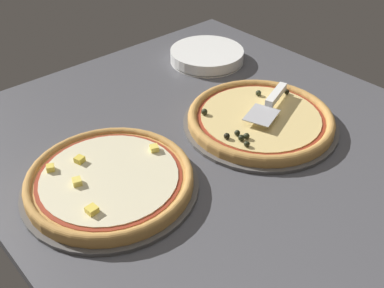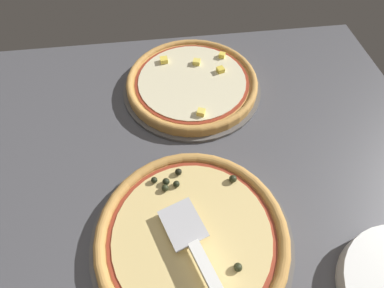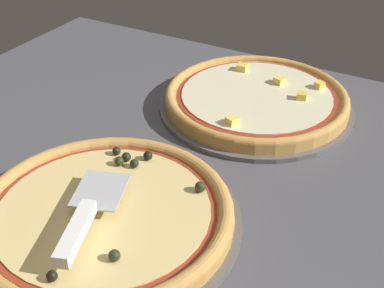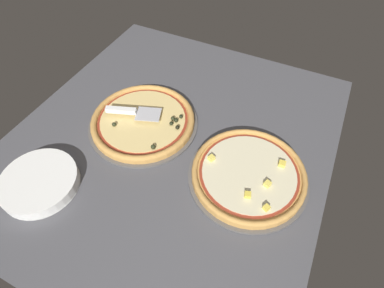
{
  "view_description": "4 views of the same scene",
  "coord_description": "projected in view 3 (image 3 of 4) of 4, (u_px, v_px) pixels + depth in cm",
  "views": [
    {
      "loc": [
        -66.81,
        69.73,
        70.6
      ],
      "look_at": [
        1.13,
        9.49,
        3.0
      ],
      "focal_mm": 42.0,
      "sensor_mm": 36.0,
      "label": 1
    },
    {
      "loc": [
        -4.5,
        -33.75,
        63.88
      ],
      "look_at": [
        1.13,
        9.49,
        3.0
      ],
      "focal_mm": 28.0,
      "sensor_mm": 36.0,
      "label": 2
    },
    {
      "loc": [
        40.59,
        -61.5,
        56.34
      ],
      "look_at": [
        1.13,
        9.49,
        3.0
      ],
      "focal_mm": 50.0,
      "sensor_mm": 36.0,
      "label": 3
    },
    {
      "loc": [
        62.68,
        39.11,
        87.23
      ],
      "look_at": [
        1.13,
        9.49,
        3.0
      ],
      "focal_mm": 28.0,
      "sensor_mm": 36.0,
      "label": 4
    }
  ],
  "objects": [
    {
      "name": "pizza_back",
      "position": [
        256.0,
        98.0,
        1.13
      ],
      "size": [
        38.66,
        38.66,
        3.93
      ],
      "color": "#C68E47",
      "rests_on": "pizza_pan_back"
    },
    {
      "name": "pizza_pan_front",
      "position": [
        105.0,
        222.0,
        0.83
      ],
      "size": [
        42.92,
        42.92,
        1.0
      ],
      "primitive_type": "cylinder",
      "color": "#565451",
      "rests_on": "ground_plane"
    },
    {
      "name": "serving_spatula",
      "position": [
        83.0,
        221.0,
        0.76
      ],
      "size": [
        11.69,
        21.67,
        2.0
      ],
      "color": "#B7B7BC",
      "rests_on": "pizza_front"
    },
    {
      "name": "ground_plane",
      "position": [
        160.0,
        191.0,
        0.93
      ],
      "size": [
        129.37,
        116.21,
        3.6
      ],
      "primitive_type": "cube",
      "color": "#4C4C51"
    },
    {
      "name": "pizza_pan_back",
      "position": [
        256.0,
        107.0,
        1.14
      ],
      "size": [
        41.13,
        41.13,
        1.0
      ],
      "primitive_type": "cylinder",
      "color": "#565451",
      "rests_on": "ground_plane"
    },
    {
      "name": "pizza_front",
      "position": [
        104.0,
        213.0,
        0.82
      ],
      "size": [
        40.35,
        40.35,
        3.86
      ],
      "color": "#C68E47",
      "rests_on": "pizza_pan_front"
    }
  ]
}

